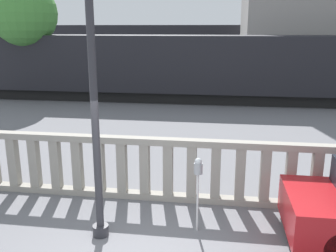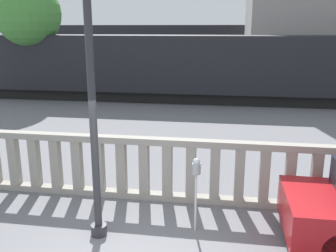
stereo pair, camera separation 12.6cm
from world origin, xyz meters
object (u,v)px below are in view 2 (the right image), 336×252
(parking_meter, at_px, (196,174))
(tree_left, at_px, (28,14))
(lamppost, at_px, (90,69))
(train_near, at_px, (245,67))
(train_far, at_px, (162,45))

(parking_meter, relative_size, tree_left, 0.24)
(lamppost, distance_m, train_near, 13.72)
(lamppost, xyz_separation_m, train_far, (-4.14, 30.62, -0.98))
(lamppost, bearing_deg, train_far, 97.70)
(lamppost, height_order, tree_left, tree_left)
(parking_meter, relative_size, train_near, 0.05)
(parking_meter, distance_m, train_far, 30.77)
(parking_meter, xyz_separation_m, train_near, (1.32, 12.90, 0.60))
(train_near, relative_size, tree_left, 4.43)
(train_far, bearing_deg, lamppost, -82.30)
(parking_meter, bearing_deg, train_near, 84.17)
(parking_meter, xyz_separation_m, tree_left, (-9.47, 11.85, 3.19))
(train_near, height_order, train_far, train_far)
(train_far, distance_m, tree_left, 18.84)
(tree_left, bearing_deg, parking_meter, -51.36)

